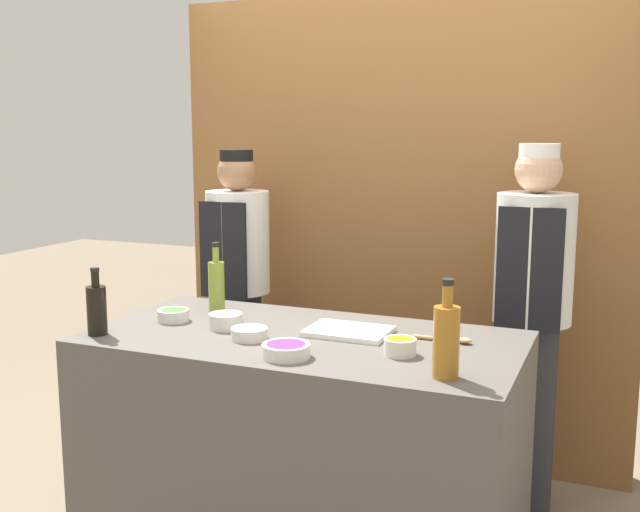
% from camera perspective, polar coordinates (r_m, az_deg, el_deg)
% --- Properties ---
extents(cabinet_wall, '(2.40, 0.18, 2.40)m').
position_cam_1_polar(cabinet_wall, '(3.95, 6.13, 1.98)').
color(cabinet_wall, brown).
rests_on(cabinet_wall, ground_plane).
extents(counter, '(1.63, 0.83, 0.95)m').
position_cam_1_polar(counter, '(3.00, -1.27, -14.87)').
color(counter, '#514C47').
rests_on(counter, ground_plane).
extents(sauce_bowl_white, '(0.13, 0.13, 0.06)m').
position_cam_1_polar(sauce_bowl_white, '(2.96, -7.20, -4.86)').
color(sauce_bowl_white, silver).
rests_on(sauce_bowl_white, counter).
extents(sauce_bowl_brown, '(0.14, 0.14, 0.04)m').
position_cam_1_polar(sauce_bowl_brown, '(2.80, -5.41, -5.86)').
color(sauce_bowl_brown, silver).
rests_on(sauce_bowl_brown, counter).
extents(sauce_bowl_purple, '(0.17, 0.17, 0.05)m').
position_cam_1_polar(sauce_bowl_purple, '(2.57, -2.61, -7.16)').
color(sauce_bowl_purple, silver).
rests_on(sauce_bowl_purple, counter).
extents(sauce_bowl_green, '(0.13, 0.13, 0.05)m').
position_cam_1_polar(sauce_bowl_green, '(3.10, -11.17, -4.42)').
color(sauce_bowl_green, silver).
rests_on(sauce_bowl_green, counter).
extents(sauce_bowl_orange, '(0.11, 0.11, 0.06)m').
position_cam_1_polar(sauce_bowl_orange, '(2.61, 6.12, -6.82)').
color(sauce_bowl_orange, silver).
rests_on(sauce_bowl_orange, counter).
extents(cutting_board, '(0.31, 0.23, 0.02)m').
position_cam_1_polar(cutting_board, '(2.86, 2.18, -5.76)').
color(cutting_board, white).
rests_on(cutting_board, counter).
extents(bottle_amber, '(0.08, 0.08, 0.32)m').
position_cam_1_polar(bottle_amber, '(2.37, 9.60, -6.29)').
color(bottle_amber, '#9E661E').
rests_on(bottle_amber, counter).
extents(bottle_soy, '(0.07, 0.07, 0.26)m').
position_cam_1_polar(bottle_soy, '(2.95, -16.65, -3.85)').
color(bottle_soy, black).
rests_on(bottle_soy, counter).
extents(bottle_oil, '(0.07, 0.07, 0.30)m').
position_cam_1_polar(bottle_oil, '(3.21, -7.89, -2.21)').
color(bottle_oil, olive).
rests_on(bottle_oil, counter).
extents(wooden_spoon, '(0.22, 0.04, 0.02)m').
position_cam_1_polar(wooden_spoon, '(2.79, 9.76, -6.28)').
color(wooden_spoon, '#B2844C').
rests_on(wooden_spoon, counter).
extents(chef_left, '(0.32, 0.32, 1.62)m').
position_cam_1_polar(chef_left, '(3.90, -6.22, -2.81)').
color(chef_left, '#28282D').
rests_on(chef_left, ground_plane).
extents(chef_right, '(0.34, 0.34, 1.66)m').
position_cam_1_polar(chef_right, '(3.45, 15.81, -4.44)').
color(chef_right, '#28282D').
rests_on(chef_right, ground_plane).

